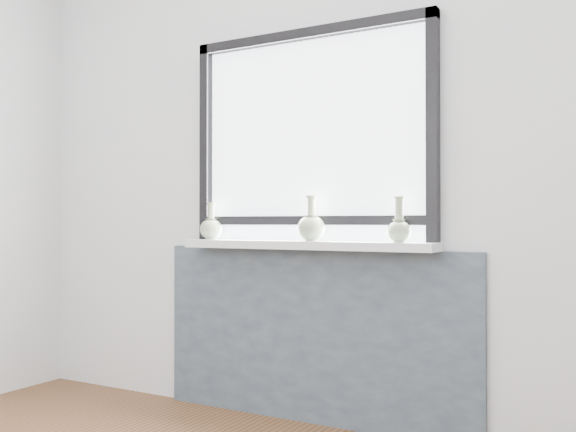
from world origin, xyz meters
The scene contains 7 objects.
back_wall centered at (0.00, 1.81, 1.30)m, with size 3.60×0.02×2.60m, color silver.
apron_panel centered at (0.00, 1.78, 0.43)m, with size 1.70×0.03×0.86m, color #505F6A.
windowsill centered at (0.00, 1.71, 0.88)m, with size 1.32×0.18×0.04m, color silver.
window centered at (0.00, 1.77, 1.44)m, with size 1.30×0.06×1.05m.
vase_a centered at (-0.56, 1.71, 0.96)m, with size 0.12×0.12×0.19m.
vase_b centered at (0.04, 1.71, 0.97)m, with size 0.14×0.14×0.22m.
vase_c centered at (0.49, 1.70, 0.97)m, with size 0.11×0.11×0.21m.
Camera 1 is at (1.46, -1.05, 0.99)m, focal length 40.00 mm.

